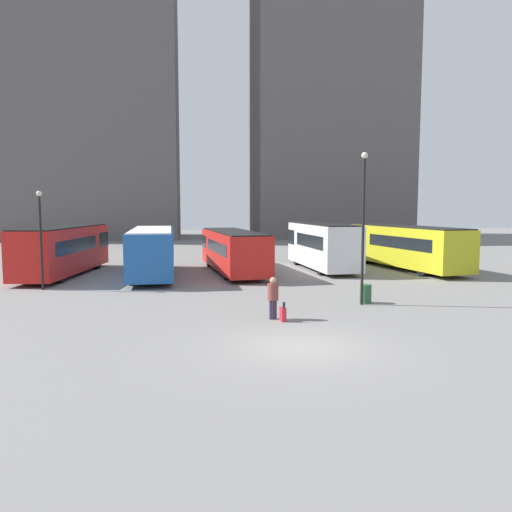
{
  "coord_description": "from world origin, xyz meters",
  "views": [
    {
      "loc": [
        -3.22,
        -14.92,
        4.35
      ],
      "look_at": [
        0.16,
        12.4,
        1.63
      ],
      "focal_mm": 35.0,
      "sensor_mm": 36.0,
      "label": 1
    }
  ],
  "objects": [
    {
      "name": "ground_plane",
      "position": [
        0.0,
        0.0,
        0.0
      ],
      "size": [
        160.0,
        160.0,
        0.0
      ],
      "primitive_type": "plane",
      "color": "slate"
    },
    {
      "name": "building_block_left",
      "position": [
        -20.11,
        57.67,
        22.44
      ],
      "size": [
        29.43,
        15.32,
        44.88
      ],
      "color": "#5B5656",
      "rests_on": "ground_plane"
    },
    {
      "name": "building_block_right",
      "position": [
        16.22,
        57.67,
        21.02
      ],
      "size": [
        21.64,
        15.09,
        42.03
      ],
      "color": "#5B5656",
      "rests_on": "ground_plane"
    },
    {
      "name": "bus_0",
      "position": [
        -11.47,
        18.01,
        1.69
      ],
      "size": [
        3.77,
        10.96,
        3.11
      ],
      "rotation": [
        0.0,
        0.0,
        1.45
      ],
      "color": "red",
      "rests_on": "ground_plane"
    },
    {
      "name": "bus_1",
      "position": [
        -5.85,
        16.67,
        1.62
      ],
      "size": [
        3.07,
        10.54,
        2.98
      ],
      "rotation": [
        0.0,
        0.0,
        1.62
      ],
      "color": "#1E56A3",
      "rests_on": "ground_plane"
    },
    {
      "name": "bus_2",
      "position": [
        -0.69,
        18.13,
        1.51
      ],
      "size": [
        3.93,
        11.32,
        2.75
      ],
      "rotation": [
        0.0,
        0.0,
        1.69
      ],
      "color": "red",
      "rests_on": "ground_plane"
    },
    {
      "name": "bus_3",
      "position": [
        5.6,
        18.9,
        1.73
      ],
      "size": [
        3.09,
        9.44,
        3.21
      ],
      "rotation": [
        0.0,
        0.0,
        1.64
      ],
      "color": "silver",
      "rests_on": "ground_plane"
    },
    {
      "name": "bus_4",
      "position": [
        11.47,
        18.55,
        1.65
      ],
      "size": [
        4.47,
        12.03,
        3.03
      ],
      "rotation": [
        0.0,
        0.0,
        1.74
      ],
      "color": "gold",
      "rests_on": "ground_plane"
    },
    {
      "name": "traveler",
      "position": [
        -0.23,
        3.88,
        0.98
      ],
      "size": [
        0.49,
        0.49,
        1.65
      ],
      "rotation": [
        0.0,
        0.0,
        1.74
      ],
      "color": "#382D4C",
      "rests_on": "ground_plane"
    },
    {
      "name": "suitcase",
      "position": [
        0.09,
        3.47,
        0.27
      ],
      "size": [
        0.22,
        0.36,
        0.76
      ],
      "rotation": [
        0.0,
        0.0,
        1.74
      ],
      "color": "#B7232D",
      "rests_on": "ground_plane"
    },
    {
      "name": "lamp_post_0",
      "position": [
        -11.15,
        12.12,
        3.07
      ],
      "size": [
        0.28,
        0.28,
        5.16
      ],
      "color": "black",
      "rests_on": "ground_plane"
    },
    {
      "name": "lamp_post_1",
      "position": [
        4.15,
        6.25,
        3.87
      ],
      "size": [
        0.28,
        0.28,
        6.71
      ],
      "color": "black",
      "rests_on": "ground_plane"
    },
    {
      "name": "trash_bin",
      "position": [
        4.44,
        6.58,
        0.42
      ],
      "size": [
        0.52,
        0.52,
        0.85
      ],
      "color": "#285633",
      "rests_on": "ground_plane"
    }
  ]
}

